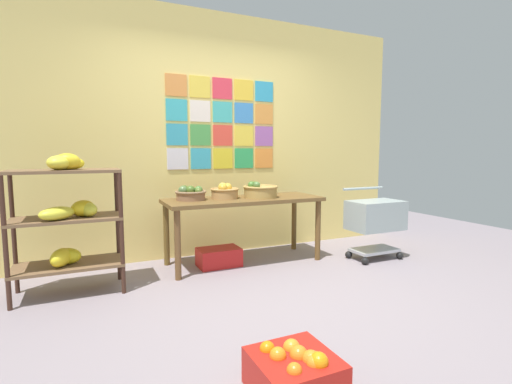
% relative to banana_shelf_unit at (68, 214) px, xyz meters
% --- Properties ---
extents(ground, '(9.15, 9.15, 0.00)m').
position_rel_banana_shelf_unit_xyz_m(ground, '(1.54, -0.86, -0.69)').
color(ground, gray).
extents(back_wall_with_art, '(4.96, 0.07, 2.78)m').
position_rel_banana_shelf_unit_xyz_m(back_wall_with_art, '(1.54, 0.75, 0.71)').
color(back_wall_with_art, '#EBCF70').
rests_on(back_wall_with_art, ground).
extents(banana_shelf_unit, '(0.86, 0.47, 1.19)m').
position_rel_banana_shelf_unit_xyz_m(banana_shelf_unit, '(0.00, 0.00, 0.00)').
color(banana_shelf_unit, '#3E241A').
rests_on(banana_shelf_unit, ground).
extents(display_table, '(1.69, 0.64, 0.71)m').
position_rel_banana_shelf_unit_xyz_m(display_table, '(1.69, 0.22, -0.06)').
color(display_table, brown).
rests_on(display_table, ground).
extents(fruit_basket_left, '(0.30, 0.30, 0.17)m').
position_rel_banana_shelf_unit_xyz_m(fruit_basket_left, '(1.49, 0.28, 0.09)').
color(fruit_basket_left, '#B3854D').
rests_on(fruit_basket_left, display_table).
extents(fruit_basket_right, '(0.32, 0.32, 0.15)m').
position_rel_banana_shelf_unit_xyz_m(fruit_basket_right, '(1.13, 0.31, 0.09)').
color(fruit_basket_right, '#8A6143').
rests_on(fruit_basket_right, display_table).
extents(fruit_basket_back_left, '(0.38, 0.38, 0.18)m').
position_rel_banana_shelf_unit_xyz_m(fruit_basket_back_left, '(1.87, 0.21, 0.10)').
color(fruit_basket_back_left, '#AE8B48').
rests_on(fruit_basket_back_left, display_table).
extents(produce_crate_under_table, '(0.44, 0.28, 0.19)m').
position_rel_banana_shelf_unit_xyz_m(produce_crate_under_table, '(1.40, 0.21, -0.59)').
color(produce_crate_under_table, red).
rests_on(produce_crate_under_table, ground).
extents(orange_crate_foreground, '(0.40, 0.40, 0.25)m').
position_rel_banana_shelf_unit_xyz_m(orange_crate_foreground, '(1.04, -1.95, -0.58)').
color(orange_crate_foreground, '#B41D15').
rests_on(orange_crate_foreground, ground).
extents(shopping_cart, '(0.60, 0.42, 0.80)m').
position_rel_banana_shelf_unit_xyz_m(shopping_cart, '(3.08, -0.27, -0.22)').
color(shopping_cart, black).
rests_on(shopping_cart, ground).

